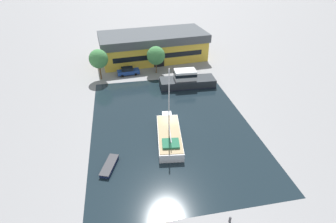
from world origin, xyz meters
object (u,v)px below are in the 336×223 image
Objects in this scene: quay_tree_by_water at (98,59)px; sailboat_moored at (169,135)px; parked_car at (128,71)px; motor_cruiser at (187,80)px; small_dinghy at (109,166)px; quay_tree_near_building at (156,56)px; warehouse_building at (153,46)px.

sailboat_moored reaches higher than quay_tree_by_water.
motor_cruiser reaches higher than parked_car.
sailboat_moored is at bearing 46.00° from small_dinghy.
quay_tree_near_building is at bearing 4.88° from quay_tree_by_water.
motor_cruiser is at bearing -55.86° from quay_tree_near_building.
motor_cruiser is 25.40m from small_dinghy.
quay_tree_near_building is at bearing 89.86° from small_dinghy.
parked_car is at bearing 179.14° from quay_tree_near_building.
sailboat_moored is 2.62× the size of small_dinghy.
motor_cruiser is (16.92, -6.41, -3.25)m from quay_tree_by_water.
quay_tree_by_water is at bearing 71.04° from motor_cruiser.
small_dinghy is (1.69, -26.72, -4.22)m from quay_tree_by_water.
quay_tree_by_water is 1.54× the size of small_dinghy.
quay_tree_by_water is at bearing -84.85° from parked_car.
warehouse_building reaches higher than motor_cruiser.
quay_tree_by_water is 0.58× the size of motor_cruiser.
small_dinghy is (-10.19, -27.73, -3.72)m from quay_tree_near_building.
quay_tree_near_building is 11.94m from quay_tree_by_water.
quay_tree_near_building reaches higher than small_dinghy.
quay_tree_by_water is at bearing 113.67° from small_dinghy.
quay_tree_near_building is 23.83m from sailboat_moored.
warehouse_building is at bearing 93.49° from small_dinghy.
motor_cruiser is at bearing -20.75° from quay_tree_by_water.
sailboat_moored is at bearing -93.92° from quay_tree_near_building.
quay_tree_by_water is 18.38m from motor_cruiser.
quay_tree_by_water reaches higher than warehouse_building.
quay_tree_near_building reaches higher than motor_cruiser.
quay_tree_near_building is 29.78m from small_dinghy.
motor_cruiser reaches higher than small_dinghy.
sailboat_moored is 0.99× the size of motor_cruiser.
sailboat_moored is at bearing -65.51° from quay_tree_by_water.
quay_tree_by_water is (-11.88, -1.01, 0.50)m from quay_tree_near_building.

